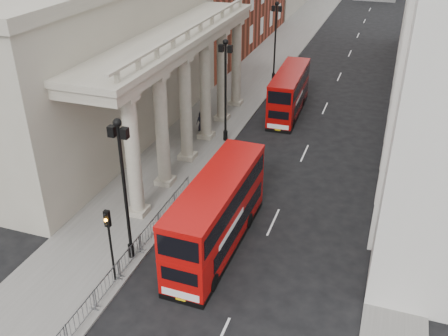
{
  "coord_description": "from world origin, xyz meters",
  "views": [
    {
      "loc": [
        11.51,
        -15.15,
        17.8
      ],
      "look_at": [
        2.4,
        11.02,
        2.65
      ],
      "focal_mm": 40.0,
      "sensor_mm": 36.0,
      "label": 1
    }
  ],
  "objects_px": {
    "bus_near": "(217,212)",
    "pedestrian_a": "(165,162)",
    "lamp_post_mid": "(226,84)",
    "lamp_post_north": "(275,36)",
    "lamp_post_south": "(124,182)",
    "pedestrian_b": "(188,131)",
    "traffic_light": "(109,233)",
    "pedestrian_c": "(201,121)",
    "bus_far": "(289,92)"
  },
  "relations": [
    {
      "from": "pedestrian_a",
      "to": "pedestrian_b",
      "type": "bearing_deg",
      "value": 89.65
    },
    {
      "from": "bus_far",
      "to": "traffic_light",
      "type": "bearing_deg",
      "value": -99.62
    },
    {
      "from": "lamp_post_south",
      "to": "traffic_light",
      "type": "distance_m",
      "value": 2.71
    },
    {
      "from": "bus_far",
      "to": "lamp_post_mid",
      "type": "bearing_deg",
      "value": -116.69
    },
    {
      "from": "bus_far",
      "to": "pedestrian_a",
      "type": "distance_m",
      "value": 15.51
    },
    {
      "from": "lamp_post_mid",
      "to": "pedestrian_a",
      "type": "relative_size",
      "value": 4.81
    },
    {
      "from": "lamp_post_north",
      "to": "pedestrian_a",
      "type": "height_order",
      "value": "lamp_post_north"
    },
    {
      "from": "traffic_light",
      "to": "pedestrian_b",
      "type": "height_order",
      "value": "traffic_light"
    },
    {
      "from": "bus_near",
      "to": "pedestrian_a",
      "type": "xyz_separation_m",
      "value": [
        -6.41,
        6.67,
        -1.31
      ]
    },
    {
      "from": "lamp_post_mid",
      "to": "pedestrian_c",
      "type": "xyz_separation_m",
      "value": [
        -2.56,
        1.14,
        -3.94
      ]
    },
    {
      "from": "lamp_post_south",
      "to": "pedestrian_a",
      "type": "bearing_deg",
      "value": 103.84
    },
    {
      "from": "lamp_post_mid",
      "to": "bus_near",
      "type": "relative_size",
      "value": 0.82
    },
    {
      "from": "lamp_post_mid",
      "to": "pedestrian_a",
      "type": "distance_m",
      "value": 8.1
    },
    {
      "from": "lamp_post_south",
      "to": "pedestrian_c",
      "type": "distance_m",
      "value": 17.77
    },
    {
      "from": "lamp_post_mid",
      "to": "bus_near",
      "type": "bearing_deg",
      "value": -72.89
    },
    {
      "from": "pedestrian_a",
      "to": "traffic_light",
      "type": "bearing_deg",
      "value": -85.07
    },
    {
      "from": "traffic_light",
      "to": "pedestrian_b",
      "type": "bearing_deg",
      "value": 100.15
    },
    {
      "from": "bus_near",
      "to": "pedestrian_c",
      "type": "bearing_deg",
      "value": 115.86
    },
    {
      "from": "bus_far",
      "to": "lamp_post_north",
      "type": "bearing_deg",
      "value": 110.7
    },
    {
      "from": "traffic_light",
      "to": "bus_near",
      "type": "height_order",
      "value": "traffic_light"
    },
    {
      "from": "lamp_post_south",
      "to": "lamp_post_mid",
      "type": "bearing_deg",
      "value": 90.0
    },
    {
      "from": "lamp_post_north",
      "to": "bus_far",
      "type": "bearing_deg",
      "value": -67.23
    },
    {
      "from": "bus_far",
      "to": "pedestrian_a",
      "type": "height_order",
      "value": "bus_far"
    },
    {
      "from": "bus_near",
      "to": "lamp_post_south",
      "type": "bearing_deg",
      "value": -146.33
    },
    {
      "from": "lamp_post_mid",
      "to": "traffic_light",
      "type": "distance_m",
      "value": 18.11
    },
    {
      "from": "lamp_post_south",
      "to": "bus_far",
      "type": "relative_size",
      "value": 0.89
    },
    {
      "from": "traffic_light",
      "to": "pedestrian_a",
      "type": "distance_m",
      "value": 11.76
    },
    {
      "from": "traffic_light",
      "to": "pedestrian_a",
      "type": "xyz_separation_m",
      "value": [
        -2.39,
        11.32,
        -2.12
      ]
    },
    {
      "from": "traffic_light",
      "to": "bus_far",
      "type": "height_order",
      "value": "traffic_light"
    },
    {
      "from": "lamp_post_north",
      "to": "pedestrian_c",
      "type": "distance_m",
      "value": 15.59
    },
    {
      "from": "bus_near",
      "to": "pedestrian_c",
      "type": "relative_size",
      "value": 5.96
    },
    {
      "from": "bus_near",
      "to": "pedestrian_a",
      "type": "bearing_deg",
      "value": 134.98
    },
    {
      "from": "lamp_post_mid",
      "to": "bus_far",
      "type": "height_order",
      "value": "lamp_post_mid"
    },
    {
      "from": "pedestrian_c",
      "to": "lamp_post_mid",
      "type": "bearing_deg",
      "value": -22.08
    },
    {
      "from": "pedestrian_b",
      "to": "lamp_post_north",
      "type": "bearing_deg",
      "value": -112.5
    },
    {
      "from": "lamp_post_north",
      "to": "pedestrian_c",
      "type": "xyz_separation_m",
      "value": [
        -2.56,
        -14.86,
        -3.94
      ]
    },
    {
      "from": "lamp_post_mid",
      "to": "pedestrian_b",
      "type": "relative_size",
      "value": 5.46
    },
    {
      "from": "lamp_post_north",
      "to": "bus_near",
      "type": "bearing_deg",
      "value": -82.02
    },
    {
      "from": "traffic_light",
      "to": "bus_near",
      "type": "bearing_deg",
      "value": 49.14
    },
    {
      "from": "lamp_post_mid",
      "to": "pedestrian_b",
      "type": "xyz_separation_m",
      "value": [
        -2.97,
        -0.9,
        -4.03
      ]
    },
    {
      "from": "lamp_post_mid",
      "to": "lamp_post_north",
      "type": "bearing_deg",
      "value": 90.0
    },
    {
      "from": "traffic_light",
      "to": "pedestrian_c",
      "type": "height_order",
      "value": "traffic_light"
    },
    {
      "from": "lamp_post_north",
      "to": "pedestrian_a",
      "type": "xyz_separation_m",
      "value": [
        -2.29,
        -22.7,
        -3.93
      ]
    },
    {
      "from": "pedestrian_c",
      "to": "pedestrian_a",
      "type": "bearing_deg",
      "value": -86.17
    },
    {
      "from": "lamp_post_south",
      "to": "bus_far",
      "type": "bearing_deg",
      "value": 81.57
    },
    {
      "from": "bus_near",
      "to": "bus_far",
      "type": "relative_size",
      "value": 1.09
    },
    {
      "from": "lamp_post_mid",
      "to": "bus_near",
      "type": "xyz_separation_m",
      "value": [
        4.12,
        -13.37,
        -2.62
      ]
    },
    {
      "from": "lamp_post_south",
      "to": "pedestrian_a",
      "type": "xyz_separation_m",
      "value": [
        -2.29,
        9.3,
        -3.93
      ]
    },
    {
      "from": "lamp_post_mid",
      "to": "pedestrian_b",
      "type": "height_order",
      "value": "lamp_post_mid"
    },
    {
      "from": "lamp_post_mid",
      "to": "lamp_post_north",
      "type": "height_order",
      "value": "same"
    }
  ]
}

